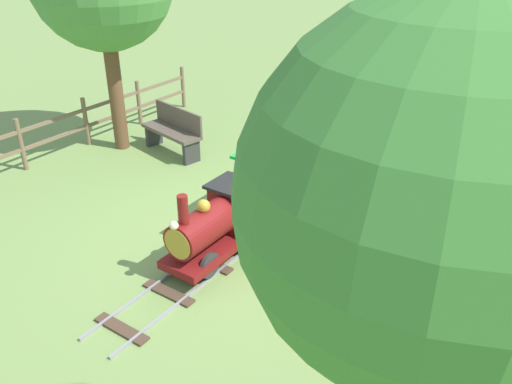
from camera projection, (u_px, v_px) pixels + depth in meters
ground_plane at (255, 228)px, 7.28m from camera, size 60.00×60.00×0.00m
track at (257, 226)px, 7.30m from camera, size 0.68×5.70×0.04m
locomotive at (217, 223)px, 6.44m from camera, size 0.64×1.45×1.08m
passenger_car at (292, 175)px, 7.77m from camera, size 0.74×2.00×0.97m
conductor_person at (313, 198)px, 6.03m from camera, size 0.30×0.30×1.62m
park_bench at (173, 131)px, 9.40m from camera, size 1.35×0.66×0.82m
oak_tree_near at (437, 211)px, 2.05m from camera, size 1.60×1.60×3.65m
fence_section at (55, 131)px, 9.22m from camera, size 0.08×6.78×0.90m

